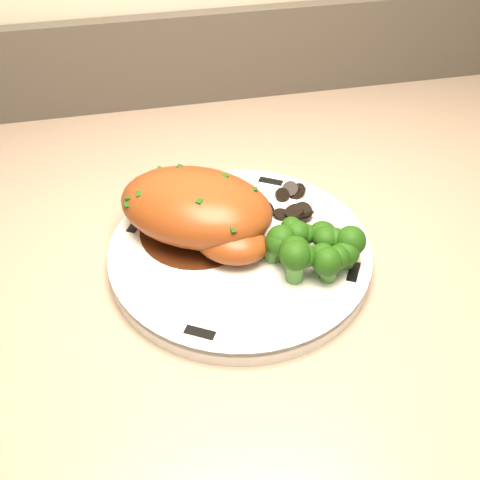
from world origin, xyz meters
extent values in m
cube|color=#4F3724|center=(0.19, 1.67, 0.41)|extent=(1.93, 0.63, 0.83)
cube|color=tan|center=(0.19, 1.67, 0.84)|extent=(1.98, 0.65, 0.03)
cube|color=#4C443A|center=(0.19, 1.99, 0.92)|extent=(1.98, 0.02, 0.12)
cylinder|color=white|center=(0.11, 1.67, 0.87)|extent=(0.30, 0.30, 0.02)
cube|color=black|center=(0.17, 1.77, 0.87)|extent=(0.03, 0.02, 0.00)
cube|color=black|center=(0.02, 1.72, 0.87)|extent=(0.02, 0.03, 0.00)
cube|color=black|center=(0.06, 1.57, 0.87)|extent=(0.03, 0.02, 0.00)
cube|color=black|center=(0.21, 1.62, 0.87)|extent=(0.02, 0.03, 0.00)
cylinder|color=#3C190A|center=(0.08, 1.70, 0.87)|extent=(0.11, 0.11, 0.00)
ellipsoid|color=#97441A|center=(0.08, 1.70, 0.90)|extent=(0.18, 0.16, 0.06)
ellipsoid|color=#97441A|center=(0.10, 1.66, 0.89)|extent=(0.09, 0.08, 0.03)
cube|color=#18420D|center=(0.04, 1.73, 0.93)|extent=(0.01, 0.00, 0.00)
cube|color=#18420D|center=(0.05, 1.72, 0.93)|extent=(0.01, 0.00, 0.00)
cube|color=#18420D|center=(0.07, 1.71, 0.93)|extent=(0.01, 0.00, 0.00)
cube|color=#18420D|center=(0.09, 1.70, 0.93)|extent=(0.01, 0.00, 0.00)
cube|color=#18420D|center=(0.10, 1.69, 0.93)|extent=(0.01, 0.00, 0.00)
cube|color=#18420D|center=(0.12, 1.69, 0.93)|extent=(0.01, 0.00, 0.00)
cylinder|color=black|center=(0.18, 1.72, 0.88)|extent=(0.02, 0.01, 0.01)
cylinder|color=black|center=(0.18, 1.72, 0.88)|extent=(0.02, 0.02, 0.01)
cylinder|color=black|center=(0.17, 1.73, 0.88)|extent=(0.02, 0.02, 0.01)
cylinder|color=black|center=(0.16, 1.73, 0.88)|extent=(0.02, 0.02, 0.01)
cylinder|color=black|center=(0.15, 1.73, 0.88)|extent=(0.02, 0.02, 0.01)
cylinder|color=black|center=(0.14, 1.73, 0.88)|extent=(0.02, 0.02, 0.01)
cylinder|color=black|center=(0.13, 1.73, 0.88)|extent=(0.02, 0.02, 0.01)
cylinder|color=black|center=(0.13, 1.73, 0.88)|extent=(0.02, 0.02, 0.00)
cylinder|color=black|center=(0.12, 1.72, 0.88)|extent=(0.02, 0.02, 0.01)
cylinder|color=black|center=(0.12, 1.72, 0.88)|extent=(0.02, 0.02, 0.02)
cylinder|color=black|center=(0.12, 1.71, 0.88)|extent=(0.02, 0.02, 0.01)
cylinder|color=black|center=(0.13, 1.70, 0.88)|extent=(0.03, 0.03, 0.01)
cylinder|color=black|center=(0.13, 1.70, 0.88)|extent=(0.03, 0.03, 0.01)
cylinder|color=black|center=(0.14, 1.70, 0.88)|extent=(0.02, 0.02, 0.01)
cylinder|color=black|center=(0.15, 1.70, 0.88)|extent=(0.02, 0.02, 0.02)
cylinder|color=black|center=(0.16, 1.70, 0.88)|extent=(0.03, 0.03, 0.02)
cylinder|color=black|center=(0.17, 1.70, 0.88)|extent=(0.03, 0.03, 0.01)
cylinder|color=black|center=(0.18, 1.71, 0.88)|extent=(0.03, 0.03, 0.01)
cylinder|color=#50903D|center=(0.14, 1.65, 0.88)|extent=(0.02, 0.02, 0.02)
sphere|color=black|center=(0.14, 1.65, 0.90)|extent=(0.02, 0.02, 0.02)
cylinder|color=#50903D|center=(0.16, 1.66, 0.88)|extent=(0.02, 0.02, 0.02)
sphere|color=black|center=(0.16, 1.66, 0.90)|extent=(0.02, 0.02, 0.02)
cylinder|color=#50903D|center=(0.19, 1.64, 0.88)|extent=(0.02, 0.02, 0.02)
sphere|color=black|center=(0.19, 1.64, 0.90)|extent=(0.02, 0.02, 0.02)
cylinder|color=#50903D|center=(0.15, 1.62, 0.88)|extent=(0.02, 0.02, 0.02)
sphere|color=black|center=(0.15, 1.62, 0.90)|extent=(0.02, 0.02, 0.02)
cylinder|color=#50903D|center=(0.18, 1.61, 0.88)|extent=(0.02, 0.02, 0.02)
sphere|color=black|center=(0.18, 1.61, 0.90)|extent=(0.02, 0.02, 0.02)
cylinder|color=#50903D|center=(0.20, 1.63, 0.88)|extent=(0.02, 0.02, 0.02)
sphere|color=black|center=(0.20, 1.63, 0.90)|extent=(0.02, 0.02, 0.02)
camera|label=1|loc=(0.03, 1.26, 1.27)|focal=45.00mm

